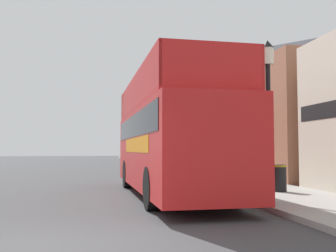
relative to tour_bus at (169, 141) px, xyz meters
name	(u,v)px	position (x,y,z in m)	size (l,w,h in m)	color
ground_plane	(83,172)	(-3.24, 14.40, -1.78)	(144.00, 144.00, 0.00)	#3D3D3F
sidewalk	(190,173)	(3.40, 11.40, -1.71)	(3.31, 108.00, 0.14)	#999993
brick_terrace_rear	(263,110)	(8.05, 10.76, 2.26)	(6.00, 18.23, 8.09)	#9E664C
tour_bus	(169,141)	(0.00, 0.00, 0.00)	(2.68, 9.90, 3.88)	red
parked_car_ahead_of_bus	(156,166)	(0.66, 7.56, -1.11)	(1.83, 4.08, 1.42)	silver
lamp_post_nearest	(268,88)	(2.18, -2.90, 1.38)	(0.35, 0.35, 4.34)	black
lamp_post_second	(190,108)	(2.28, 6.56, 1.83)	(0.35, 0.35, 5.08)	black
litter_bin	(280,177)	(3.53, -0.71, -1.18)	(0.48, 0.48, 0.87)	black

